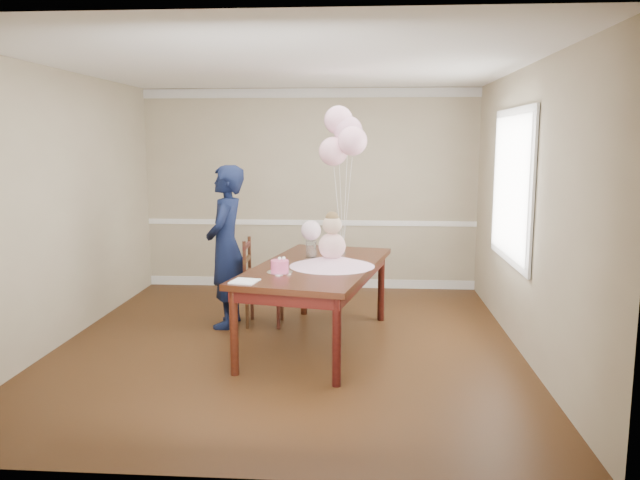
% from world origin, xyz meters
% --- Properties ---
extents(floor, '(4.50, 5.00, 0.00)m').
position_xyz_m(floor, '(0.00, 0.00, 0.00)').
color(floor, black).
rests_on(floor, ground).
extents(ceiling, '(4.50, 5.00, 0.02)m').
position_xyz_m(ceiling, '(0.00, 0.00, 2.70)').
color(ceiling, white).
rests_on(ceiling, wall_back).
extents(wall_back, '(4.50, 0.02, 2.70)m').
position_xyz_m(wall_back, '(0.00, 2.50, 1.35)').
color(wall_back, tan).
rests_on(wall_back, floor).
extents(wall_front, '(4.50, 0.02, 2.70)m').
position_xyz_m(wall_front, '(0.00, -2.50, 1.35)').
color(wall_front, tan).
rests_on(wall_front, floor).
extents(wall_left, '(0.02, 5.00, 2.70)m').
position_xyz_m(wall_left, '(-2.25, 0.00, 1.35)').
color(wall_left, tan).
rests_on(wall_left, floor).
extents(wall_right, '(0.02, 5.00, 2.70)m').
position_xyz_m(wall_right, '(2.25, 0.00, 1.35)').
color(wall_right, tan).
rests_on(wall_right, floor).
extents(chair_rail_trim, '(4.50, 0.02, 0.07)m').
position_xyz_m(chair_rail_trim, '(0.00, 2.49, 0.90)').
color(chair_rail_trim, white).
rests_on(chair_rail_trim, wall_back).
extents(crown_molding, '(4.50, 0.02, 0.12)m').
position_xyz_m(crown_molding, '(0.00, 2.49, 2.63)').
color(crown_molding, silver).
rests_on(crown_molding, wall_back).
extents(baseboard_trim, '(4.50, 0.02, 0.12)m').
position_xyz_m(baseboard_trim, '(0.00, 2.49, 0.06)').
color(baseboard_trim, white).
rests_on(baseboard_trim, floor).
extents(window_frame, '(0.02, 1.66, 1.56)m').
position_xyz_m(window_frame, '(2.23, 0.50, 1.55)').
color(window_frame, silver).
rests_on(window_frame, wall_right).
extents(window_blinds, '(0.01, 1.50, 1.40)m').
position_xyz_m(window_blinds, '(2.21, 0.50, 1.55)').
color(window_blinds, white).
rests_on(window_blinds, wall_right).
extents(dining_table_top, '(1.51, 2.34, 0.05)m').
position_xyz_m(dining_table_top, '(0.29, 0.04, 0.78)').
color(dining_table_top, black).
rests_on(dining_table_top, table_leg_fl).
extents(table_apron, '(1.38, 2.21, 0.11)m').
position_xyz_m(table_apron, '(0.29, 0.04, 0.70)').
color(table_apron, black).
rests_on(table_apron, table_leg_fl).
extents(table_leg_fl, '(0.09, 0.09, 0.76)m').
position_xyz_m(table_leg_fl, '(-0.36, -0.84, 0.38)').
color(table_leg_fl, black).
rests_on(table_leg_fl, floor).
extents(table_leg_fr, '(0.09, 0.09, 0.76)m').
position_xyz_m(table_leg_fr, '(0.53, -1.03, 0.38)').
color(table_leg_fr, black).
rests_on(table_leg_fr, floor).
extents(table_leg_bl, '(0.09, 0.09, 0.76)m').
position_xyz_m(table_leg_bl, '(0.05, 1.11, 0.38)').
color(table_leg_bl, black).
rests_on(table_leg_bl, floor).
extents(table_leg_br, '(0.09, 0.09, 0.76)m').
position_xyz_m(table_leg_br, '(0.94, 0.92, 0.38)').
color(table_leg_br, black).
rests_on(table_leg_br, floor).
extents(baby_skirt, '(0.97, 0.97, 0.11)m').
position_xyz_m(baby_skirt, '(0.44, -0.04, 0.87)').
color(baby_skirt, '#E7AACD').
rests_on(baby_skirt, dining_table_top).
extents(baby_torso, '(0.26, 0.26, 0.26)m').
position_xyz_m(baby_torso, '(0.44, -0.04, 1.01)').
color(baby_torso, pink).
rests_on(baby_torso, baby_skirt).
extents(baby_head, '(0.18, 0.18, 0.18)m').
position_xyz_m(baby_head, '(0.44, -0.04, 1.21)').
color(baby_head, '#CFAC8F').
rests_on(baby_head, baby_torso).
extents(baby_hair, '(0.13, 0.13, 0.13)m').
position_xyz_m(baby_hair, '(0.44, -0.04, 1.28)').
color(baby_hair, brown).
rests_on(baby_hair, baby_head).
extents(cake_platter, '(0.28, 0.28, 0.01)m').
position_xyz_m(cake_platter, '(-0.02, -0.39, 0.82)').
color(cake_platter, silver).
rests_on(cake_platter, dining_table_top).
extents(birthday_cake, '(0.19, 0.19, 0.11)m').
position_xyz_m(birthday_cake, '(-0.02, -0.39, 0.87)').
color(birthday_cake, '#E0467F').
rests_on(birthday_cake, cake_platter).
extents(cake_flower_a, '(0.03, 0.03, 0.03)m').
position_xyz_m(cake_flower_a, '(-0.02, -0.39, 0.95)').
color(cake_flower_a, white).
rests_on(cake_flower_a, birthday_cake).
extents(cake_flower_b, '(0.03, 0.03, 0.03)m').
position_xyz_m(cake_flower_b, '(0.01, -0.38, 0.95)').
color(cake_flower_b, white).
rests_on(cake_flower_b, birthday_cake).
extents(rose_vase_near, '(0.13, 0.13, 0.17)m').
position_xyz_m(rose_vase_near, '(0.20, 0.39, 0.90)').
color(rose_vase_near, white).
rests_on(rose_vase_near, dining_table_top).
extents(roses_near, '(0.21, 0.21, 0.21)m').
position_xyz_m(roses_near, '(0.20, 0.39, 1.09)').
color(roses_near, beige).
rests_on(roses_near, rose_vase_near).
extents(napkin, '(0.26, 0.26, 0.01)m').
position_xyz_m(napkin, '(-0.27, -0.78, 0.82)').
color(napkin, white).
rests_on(napkin, dining_table_top).
extents(balloon_weight, '(0.05, 0.05, 0.02)m').
position_xyz_m(balloon_weight, '(0.52, 0.60, 0.82)').
color(balloon_weight, silver).
rests_on(balloon_weight, dining_table_top).
extents(balloon_a, '(0.30, 0.30, 0.30)m').
position_xyz_m(balloon_a, '(0.41, 0.62, 1.89)').
color(balloon_a, '#FFB4C5').
rests_on(balloon_a, balloon_ribbon_a).
extents(balloon_b, '(0.30, 0.30, 0.30)m').
position_xyz_m(balloon_b, '(0.61, 0.53, 2.00)').
color(balloon_b, '#FDB3CC').
rests_on(balloon_b, balloon_ribbon_b).
extents(balloon_c, '(0.30, 0.30, 0.30)m').
position_xyz_m(balloon_c, '(0.56, 0.70, 2.11)').
color(balloon_c, '#E19FBD').
rests_on(balloon_c, balloon_ribbon_c).
extents(balloon_d, '(0.30, 0.30, 0.30)m').
position_xyz_m(balloon_d, '(0.46, 0.75, 2.22)').
color(balloon_d, '#FFB4CF').
rests_on(balloon_d, balloon_ribbon_d).
extents(balloon_ribbon_a, '(0.10, 0.02, 0.90)m').
position_xyz_m(balloon_ribbon_a, '(0.47, 0.61, 1.28)').
color(balloon_ribbon_a, white).
rests_on(balloon_ribbon_a, balloon_weight).
extents(balloon_ribbon_b, '(0.10, 0.08, 1.01)m').
position_xyz_m(balloon_ribbon_b, '(0.57, 0.56, 1.33)').
color(balloon_ribbon_b, white).
rests_on(balloon_ribbon_b, balloon_weight).
extents(balloon_ribbon_c, '(0.04, 0.10, 1.12)m').
position_xyz_m(balloon_ribbon_c, '(0.54, 0.65, 1.39)').
color(balloon_ribbon_c, white).
rests_on(balloon_ribbon_c, balloon_weight).
extents(balloon_ribbon_d, '(0.07, 0.13, 1.23)m').
position_xyz_m(balloon_ribbon_d, '(0.49, 0.67, 1.44)').
color(balloon_ribbon_d, silver).
rests_on(balloon_ribbon_d, balloon_weight).
extents(dining_chair_seat, '(0.42, 0.42, 0.05)m').
position_xyz_m(dining_chair_seat, '(-0.34, 0.68, 0.42)').
color(dining_chair_seat, '#3A1E10').
rests_on(dining_chair_seat, chair_leg_fl).
extents(chair_leg_fl, '(0.04, 0.04, 0.40)m').
position_xyz_m(chair_leg_fl, '(-0.50, 0.50, 0.20)').
color(chair_leg_fl, '#331C0E').
rests_on(chair_leg_fl, floor).
extents(chair_leg_fr, '(0.04, 0.04, 0.40)m').
position_xyz_m(chair_leg_fr, '(-0.17, 0.51, 0.20)').
color(chair_leg_fr, '#33120E').
rests_on(chair_leg_fr, floor).
extents(chair_leg_bl, '(0.04, 0.04, 0.40)m').
position_xyz_m(chair_leg_bl, '(-0.51, 0.84, 0.20)').
color(chair_leg_bl, '#38180F').
rests_on(chair_leg_bl, floor).
extents(chair_leg_br, '(0.04, 0.04, 0.40)m').
position_xyz_m(chair_leg_br, '(-0.18, 0.85, 0.20)').
color(chair_leg_br, '#3B1B10').
rests_on(chair_leg_br, floor).
extents(chair_back_post_l, '(0.04, 0.04, 0.52)m').
position_xyz_m(chair_back_post_l, '(-0.52, 0.50, 0.69)').
color(chair_back_post_l, '#36180E').
rests_on(chair_back_post_l, dining_chair_seat).
extents(chair_back_post_r, '(0.04, 0.04, 0.52)m').
position_xyz_m(chair_back_post_r, '(-0.53, 0.84, 0.69)').
color(chair_back_post_r, '#381B0F').
rests_on(chair_back_post_r, dining_chair_seat).
extents(chair_slat_low, '(0.04, 0.37, 0.05)m').
position_xyz_m(chair_slat_low, '(-0.53, 0.67, 0.58)').
color(chair_slat_low, '#3C1E10').
rests_on(chair_slat_low, dining_chair_seat).
extents(chair_slat_mid, '(0.04, 0.37, 0.05)m').
position_xyz_m(chair_slat_mid, '(-0.53, 0.67, 0.73)').
color(chair_slat_mid, '#3E2410').
rests_on(chair_slat_mid, dining_chair_seat).
extents(chair_slat_top, '(0.04, 0.37, 0.05)m').
position_xyz_m(chair_slat_top, '(-0.53, 0.67, 0.88)').
color(chair_slat_top, '#38120F').
rests_on(chair_slat_top, dining_chair_seat).
extents(woman, '(0.46, 0.66, 1.75)m').
position_xyz_m(woman, '(-0.74, 0.61, 0.88)').
color(woman, black).
rests_on(woman, floor).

